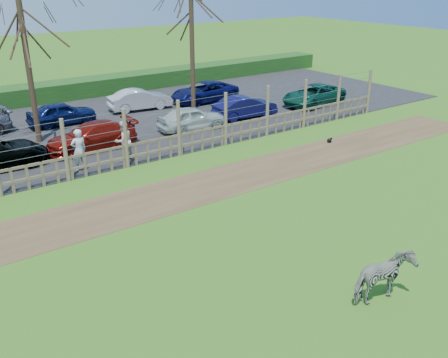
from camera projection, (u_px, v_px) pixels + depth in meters
ground at (245, 247)px, 14.72m from camera, size 120.00×120.00×0.00m
dirt_strip at (170, 196)px, 18.10m from camera, size 34.00×2.80×0.01m
asphalt at (73, 130)px, 25.62m from camera, size 44.00×13.00×0.04m
hedge at (32, 94)px, 30.69m from camera, size 46.00×2.00×1.10m
fence at (127, 149)px, 20.43m from camera, size 30.16×0.16×2.50m
tree_mid at (24, 37)px, 21.94m from camera, size 4.80×4.80×6.83m
tree_right at (191, 17)px, 26.99m from camera, size 4.80×4.80×7.35m
zebra at (384, 278)px, 12.07m from camera, size 1.62×0.85×1.32m
visitor_a at (79, 150)px, 20.04m from camera, size 0.65×0.45×1.72m
visitor_b at (123, 141)px, 21.12m from camera, size 0.94×0.79×1.72m
crow at (330, 140)px, 23.71m from camera, size 0.29×0.21×0.24m
car_3 at (91, 137)px, 22.53m from camera, size 4.16×1.75×1.20m
car_4 at (192, 118)px, 25.39m from camera, size 3.59×1.60×1.20m
car_5 at (245, 107)px, 27.48m from camera, size 3.73×1.56×1.20m
car_6 at (314, 95)px, 30.17m from camera, size 4.51×2.45×1.20m
car_10 at (62, 113)px, 26.25m from camera, size 3.53×1.43×1.20m
car_11 at (140, 99)px, 29.09m from camera, size 3.76×1.67×1.20m
car_12 at (204, 92)px, 30.94m from camera, size 4.38×2.14×1.20m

